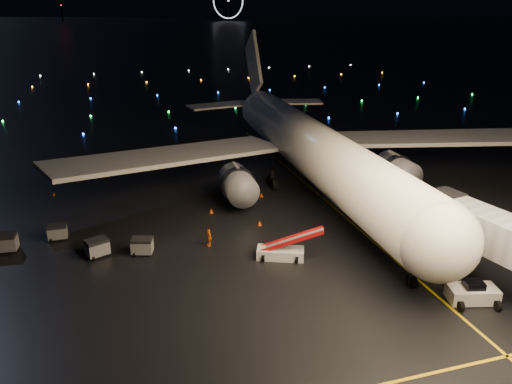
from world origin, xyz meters
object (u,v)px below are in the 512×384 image
airliner (303,114)px  baggage_cart_3 (5,243)px  baggage_cart_2 (57,232)px  crew_c (209,237)px  baggage_cart_0 (142,246)px  belt_loader (281,243)px  baggage_cart_1 (97,248)px  pushback_tug (473,291)px

airliner → baggage_cart_3: 36.99m
baggage_cart_2 → baggage_cart_3: 4.76m
crew_c → baggage_cart_0: size_ratio=0.92×
belt_loader → baggage_cart_1: size_ratio=3.17×
pushback_tug → baggage_cart_2: size_ratio=2.05×
baggage_cart_1 → baggage_cart_3: baggage_cart_3 is taller
pushback_tug → baggage_cart_3: bearing=166.2°
pushback_tug → baggage_cart_1: size_ratio=1.89×
crew_c → baggage_cart_3: bearing=-117.5°
belt_loader → baggage_cart_2: 22.48m
crew_c → baggage_cart_0: (-6.34, 0.08, -0.07)m
airliner → belt_loader: size_ratio=10.08×
pushback_tug → baggage_cart_1: (-28.36, 16.39, -0.05)m
belt_loader → crew_c: 7.34m
belt_loader → baggage_cart_2: (-20.04, 10.15, -0.75)m
pushback_tug → belt_loader: belt_loader is taller
belt_loader → baggage_cart_1: (-16.23, 5.26, -0.69)m
crew_c → belt_loader: bearing=38.5°
airliner → pushback_tug: (2.35, -30.88, -8.14)m
crew_c → baggage_cart_1: bearing=-109.2°
pushback_tug → crew_c: 23.75m
baggage_cart_1 → baggage_cart_2: baggage_cart_1 is taller
baggage_cart_0 → belt_loader: bearing=-3.9°
belt_loader → baggage_cart_3: belt_loader is taller
pushback_tug → baggage_cart_2: (-32.17, 21.29, -0.12)m
baggage_cart_1 → baggage_cart_2: 6.20m
baggage_cart_1 → baggage_cart_2: size_ratio=1.09×
belt_loader → crew_c: (-5.84, 4.39, -0.66)m
belt_loader → crew_c: size_ratio=3.61×
crew_c → baggage_cart_2: 15.32m
crew_c → baggage_cart_3: (-18.74, 4.33, 0.01)m
baggage_cart_0 → baggage_cart_1: size_ratio=0.96×
airliner → crew_c: bearing=-133.4°
belt_loader → baggage_cart_2: belt_loader is taller
pushback_tug → baggage_cart_2: pushback_tug is taller
baggage_cart_3 → baggage_cart_2: bearing=22.3°
crew_c → baggage_cart_1: size_ratio=0.88×
pushback_tug → belt_loader: bearing=152.1°
baggage_cart_0 → baggage_cart_1: bearing=-174.6°
airliner → baggage_cart_3: (-34.36, -11.01, -8.15)m
airliner → baggage_cart_1: bearing=-148.8°
belt_loader → baggage_cart_2: size_ratio=3.45×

